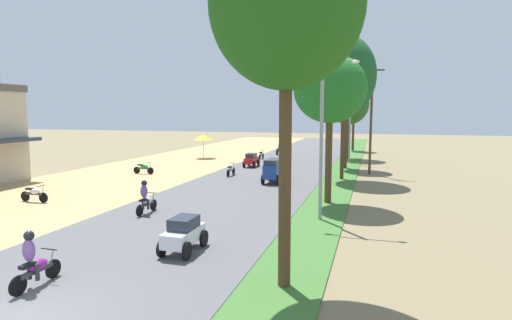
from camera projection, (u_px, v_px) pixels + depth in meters
The scene contains 20 objects.
parked_motorbike_second at pixel (34, 193), 22.15m from camera, with size 1.80×0.54×0.94m.
parked_motorbike_third at pixel (144, 168), 32.30m from camera, with size 1.80×0.54×0.94m.
vendor_umbrella at pixel (203, 137), 43.35m from camera, with size 2.20×2.20×2.52m.
median_tree_nearest at pixel (286, 6), 10.62m from camera, with size 4.13×4.13×9.98m.
median_tree_second at pixel (330, 89), 21.43m from camera, with size 3.89×3.89×7.99m.
median_tree_third at pixel (344, 76), 29.08m from camera, with size 4.56×4.56×10.42m.
median_tree_fourth at pixel (346, 89), 35.07m from camera, with size 3.68×3.68×9.26m.
median_tree_fifth at pixel (349, 104), 42.43m from camera, with size 4.22×4.22×8.02m.
median_tree_sixth at pixel (354, 111), 51.54m from camera, with size 2.98×2.98×6.77m.
streetlamp_near at pixel (322, 127), 18.18m from camera, with size 3.16×0.20×7.30m.
streetlamp_mid at pixel (350, 119), 39.01m from camera, with size 3.16×0.20×7.33m.
utility_pole_near at pixel (371, 117), 32.05m from camera, with size 1.80×0.20×8.75m.
car_hatchback_white at pixel (184, 233), 14.20m from camera, with size 1.04×2.00×1.23m.
car_van_blue at pixel (273, 169), 28.13m from camera, with size 1.19×2.41×1.67m.
car_hatchback_red at pixel (251, 159), 36.35m from camera, with size 1.04×2.00×1.23m.
car_sedan_charcoal at pixel (283, 149), 47.14m from camera, with size 1.10×2.26×1.19m.
motorbike_ahead_second at pixel (34, 261), 11.25m from camera, with size 0.54×1.80×1.66m.
motorbike_ahead_third at pixel (146, 198), 19.49m from camera, with size 0.54×1.80×1.66m.
motorbike_ahead_fourth at pixel (231, 169), 31.32m from camera, with size 0.54×1.80×0.94m.
motorbike_ahead_fifth at pixel (261, 154), 42.66m from camera, with size 0.54×1.80×0.94m.
Camera 1 is at (8.10, -6.75, 4.96)m, focal length 28.36 mm.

